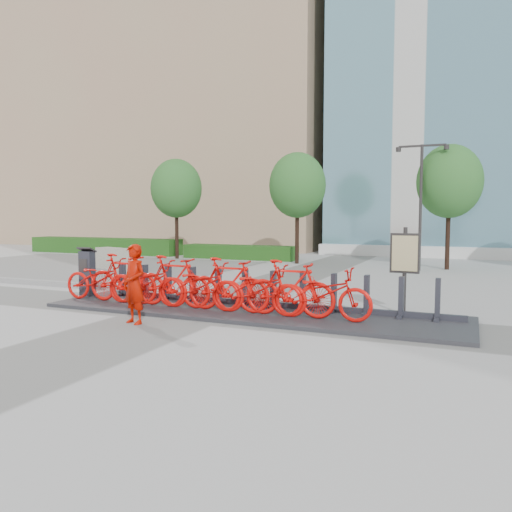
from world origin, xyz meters
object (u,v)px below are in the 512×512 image
at_px(worker_red, 134,284).
at_px(map_sign, 405,257).
at_px(bike_0, 99,279).
at_px(jersey_barrier, 117,259).
at_px(kiosk, 87,272).

height_order(worker_red, map_sign, map_sign).
height_order(bike_0, map_sign, map_sign).
xyz_separation_m(bike_0, map_sign, (7.17, 1.59, 0.67)).
relative_size(bike_0, jersey_barrier, 0.91).
distance_m(bike_0, worker_red, 2.74).
height_order(bike_0, jersey_barrier, bike_0).
xyz_separation_m(kiosk, map_sign, (7.98, 1.13, 0.58)).
relative_size(kiosk, map_sign, 0.67).
relative_size(worker_red, jersey_barrier, 0.72).
xyz_separation_m(worker_red, jersey_barrier, (-7.14, 8.25, -0.38)).
relative_size(bike_0, worker_red, 1.26).
bearing_deg(map_sign, bike_0, -165.16).
distance_m(kiosk, jersey_barrier, 7.45).
height_order(bike_0, worker_red, worker_red).
height_order(worker_red, jersey_barrier, worker_red).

